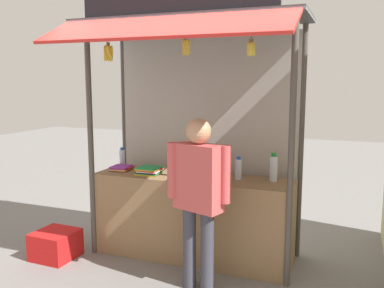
{
  "coord_description": "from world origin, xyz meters",
  "views": [
    {
      "loc": [
        1.57,
        -4.04,
        1.91
      ],
      "look_at": [
        0.0,
        0.0,
        1.25
      ],
      "focal_mm": 39.12,
      "sensor_mm": 36.0,
      "label": 1
    }
  ],
  "objects": [
    {
      "name": "water_bottle_front_left",
      "position": [
        -0.94,
        0.17,
        1.01
      ],
      "size": [
        0.07,
        0.07,
        0.23
      ],
      "color": "silver",
      "rests_on": "stall_counter"
    },
    {
      "name": "water_bottle_front_right",
      "position": [
        0.84,
        0.11,
        1.03
      ],
      "size": [
        0.08,
        0.08,
        0.29
      ],
      "color": "silver",
      "rests_on": "stall_counter"
    },
    {
      "name": "water_bottle_far_left",
      "position": [
        0.49,
        0.06,
        1.01
      ],
      "size": [
        0.07,
        0.07,
        0.24
      ],
      "color": "silver",
      "rests_on": "stall_counter"
    },
    {
      "name": "banana_bunch_inner_left",
      "position": [
        0.7,
        -0.38,
        2.18
      ],
      "size": [
        0.09,
        0.09,
        0.27
      ],
      "color": "#332D23"
    },
    {
      "name": "stall_counter",
      "position": [
        0.0,
        0.0,
        0.45
      ],
      "size": [
        2.13,
        0.56,
        0.9
      ],
      "primitive_type": "cube",
      "color": "olive",
      "rests_on": "ground"
    },
    {
      "name": "magazine_stack_center",
      "position": [
        -0.03,
        -0.11,
        0.92
      ],
      "size": [
        0.24,
        0.27,
        0.05
      ],
      "color": "green",
      "rests_on": "stall_counter"
    },
    {
      "name": "magazine_stack_rear_center",
      "position": [
        -0.87,
        0.02,
        0.92
      ],
      "size": [
        0.23,
        0.25,
        0.04
      ],
      "color": "black",
      "rests_on": "stall_counter"
    },
    {
      "name": "magazine_stack_left",
      "position": [
        -0.48,
        -0.06,
        0.94
      ],
      "size": [
        0.26,
        0.26,
        0.08
      ],
      "color": "yellow",
      "rests_on": "stall_counter"
    },
    {
      "name": "vendor_person",
      "position": [
        0.31,
        -0.63,
        0.95
      ],
      "size": [
        0.6,
        0.32,
        1.58
      ],
      "rotation": [
        0.0,
        0.0,
        -0.33
      ],
      "color": "#383842",
      "rests_on": "ground"
    },
    {
      "name": "plastic_crate",
      "position": [
        -1.37,
        -0.56,
        0.15
      ],
      "size": [
        0.44,
        0.44,
        0.29
      ],
      "primitive_type": "cube",
      "rotation": [
        0.0,
        0.0,
        -0.04
      ],
      "color": "red",
      "rests_on": "ground"
    },
    {
      "name": "ground_plane",
      "position": [
        0.0,
        0.0,
        0.0
      ],
      "size": [
        20.0,
        20.0,
        0.0
      ],
      "primitive_type": "plane",
      "color": "slate"
    },
    {
      "name": "water_bottle_mid_right",
      "position": [
        -0.04,
        0.19,
        1.04
      ],
      "size": [
        0.08,
        0.08,
        0.3
      ],
      "color": "silver",
      "rests_on": "stall_counter"
    },
    {
      "name": "banana_bunch_leftmost",
      "position": [
        -0.75,
        -0.38,
        2.18
      ],
      "size": [
        0.12,
        0.11,
        0.29
      ],
      "color": "#332D23"
    },
    {
      "name": "banana_bunch_rightmost",
      "position": [
        0.09,
        -0.38,
        2.21
      ],
      "size": [
        0.1,
        0.09,
        0.25
      ],
      "color": "#332D23"
    },
    {
      "name": "stall_structure",
      "position": [
        0.0,
        0.13,
        1.71
      ],
      "size": [
        2.33,
        1.46,
        2.86
      ],
      "color": "#4C4742",
      "rests_on": "ground"
    }
  ]
}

